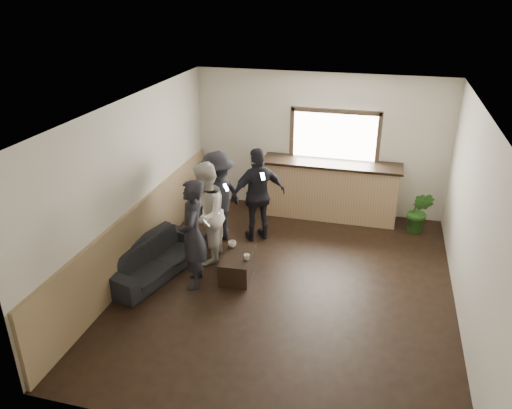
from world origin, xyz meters
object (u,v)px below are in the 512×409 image
(sofa, at_px, (155,258))
(person_a, at_px, (193,234))
(cup_b, at_px, (247,257))
(coffee_table, at_px, (238,265))
(bar_counter, at_px, (330,186))
(person_c, at_px, (217,198))
(person_d, at_px, (258,195))
(person_b, at_px, (205,214))
(potted_plant, at_px, (419,212))
(cup_a, at_px, (232,244))

(sofa, height_order, person_a, person_a)
(sofa, xyz_separation_m, cup_b, (1.49, 0.18, 0.13))
(sofa, relative_size, coffee_table, 2.31)
(bar_counter, xyz_separation_m, coffee_table, (-1.13, -2.61, -0.46))
(sofa, xyz_separation_m, person_c, (0.63, 1.33, 0.57))
(person_d, bearing_deg, person_a, 37.17)
(person_a, bearing_deg, person_b, 169.39)
(potted_plant, bearing_deg, cup_a, -145.44)
(person_c, bearing_deg, coffee_table, 58.99)
(potted_plant, bearing_deg, person_d, -160.92)
(cup_a, xyz_separation_m, potted_plant, (3.02, 2.08, 0.01))
(cup_a, xyz_separation_m, person_a, (-0.41, -0.64, 0.45))
(bar_counter, distance_m, coffee_table, 2.88)
(coffee_table, height_order, person_b, person_b)
(cup_a, bearing_deg, potted_plant, 34.56)
(potted_plant, distance_m, person_b, 4.05)
(person_b, bearing_deg, person_d, 138.89)
(coffee_table, relative_size, person_a, 0.47)
(cup_b, relative_size, potted_plant, 0.11)
(person_a, xyz_separation_m, person_c, (-0.10, 1.46, -0.02))
(person_a, height_order, person_c, person_a)
(coffee_table, height_order, person_c, person_c)
(cup_a, xyz_separation_m, person_c, (-0.52, 0.82, 0.43))
(cup_b, xyz_separation_m, person_b, (-0.83, 0.42, 0.46))
(sofa, bearing_deg, person_b, -32.25)
(potted_plant, relative_size, person_b, 0.49)
(person_d, bearing_deg, potted_plant, 164.66)
(person_b, bearing_deg, sofa, -55.92)
(sofa, distance_m, person_b, 1.08)
(bar_counter, distance_m, cup_a, 2.72)
(person_d, bearing_deg, person_c, -12.80)
(person_c, bearing_deg, bar_counter, 156.42)
(person_b, bearing_deg, person_c, 174.51)
(bar_counter, bearing_deg, potted_plant, -9.97)
(bar_counter, relative_size, person_b, 1.56)
(cup_a, relative_size, cup_b, 1.37)
(coffee_table, relative_size, cup_b, 8.46)
(coffee_table, relative_size, potted_plant, 0.97)
(coffee_table, height_order, cup_b, cup_b)
(person_b, bearing_deg, cup_b, 54.80)
(bar_counter, distance_m, person_a, 3.48)
(bar_counter, relative_size, person_a, 1.55)
(potted_plant, distance_m, person_d, 3.05)
(cup_a, distance_m, person_a, 0.89)
(cup_b, distance_m, potted_plant, 3.60)
(bar_counter, height_order, cup_a, bar_counter)
(bar_counter, xyz_separation_m, person_c, (-1.82, -1.56, 0.21))
(sofa, bearing_deg, person_a, -84.52)
(potted_plant, relative_size, person_d, 0.49)
(cup_a, distance_m, potted_plant, 3.66)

